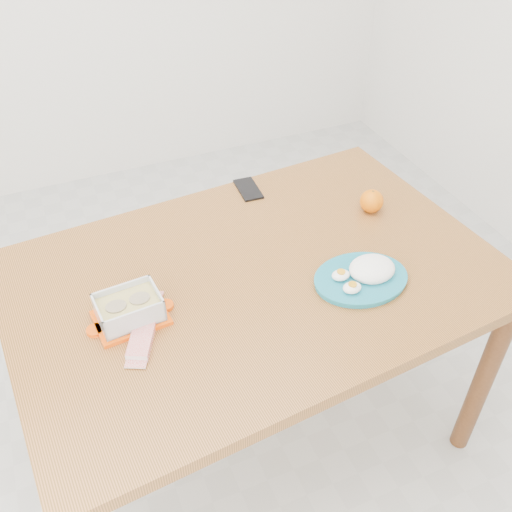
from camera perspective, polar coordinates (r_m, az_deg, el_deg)
name	(u,v)px	position (r m, az deg, el deg)	size (l,w,h in m)	color
ground	(202,400)	(2.23, -5.40, -14.18)	(3.50, 3.50, 0.00)	#B7B7B2
dining_table	(256,295)	(1.64, 0.00, -3.92)	(1.41, 1.00, 0.75)	#A8632F
food_container	(129,309)	(1.46, -12.57, -5.18)	(0.19, 0.15, 0.08)	#F55107
orange_fruit	(372,201)	(1.83, 11.49, 5.41)	(0.07, 0.07, 0.07)	#FE6E05
rice_plate	(365,274)	(1.57, 10.81, -1.78)	(0.27, 0.27, 0.07)	#19768B
candy_bar	(145,326)	(1.45, -11.03, -6.85)	(0.21, 0.05, 0.02)	red
smartphone	(248,189)	(1.91, -0.78, 6.71)	(0.07, 0.13, 0.01)	black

